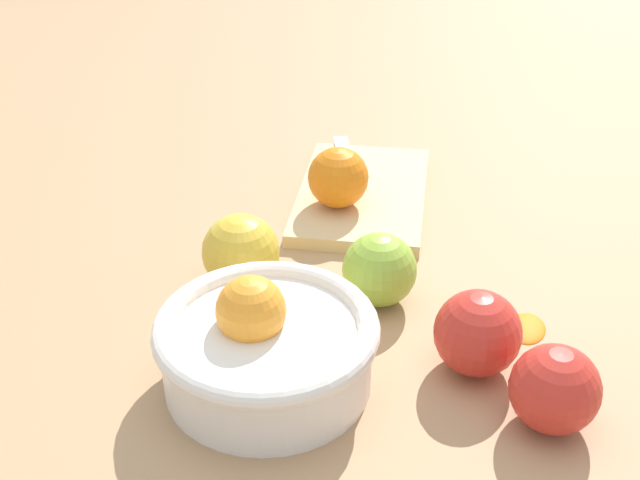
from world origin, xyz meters
TOP-DOWN VIEW (x-y plane):
  - ground_plane at (0.00, 0.00)m, footprint 2.40×2.40m
  - bowl at (-0.19, 0.10)m, footprint 0.20×0.20m
  - cutting_board at (0.15, 0.00)m, footprint 0.27×0.19m
  - orange_on_board at (0.11, 0.03)m, footprint 0.07×0.07m
  - knife at (0.20, 0.02)m, footprint 0.16×0.03m
  - apple_front_left at (-0.24, -0.14)m, footprint 0.08×0.08m
  - apple_back_left at (-0.03, 0.13)m, footprint 0.08×0.08m
  - apple_front_left_2 at (-0.17, -0.09)m, footprint 0.08×0.08m
  - apple_mid_left at (-0.06, -0.01)m, footprint 0.08×0.08m
  - citrus_peel at (-0.11, -0.15)m, footprint 0.06×0.05m

SIDE VIEW (x-z plane):
  - ground_plane at x=0.00m, z-range 0.00..0.00m
  - citrus_peel at x=-0.11m, z-range 0.00..0.01m
  - cutting_board at x=0.15m, z-range 0.00..0.02m
  - knife at x=0.20m, z-range 0.01..0.03m
  - apple_front_left at x=-0.24m, z-range 0.00..0.08m
  - apple_mid_left at x=-0.06m, z-range 0.00..0.08m
  - apple_front_left_2 at x=-0.17m, z-range 0.00..0.08m
  - apple_back_left at x=-0.03m, z-range 0.00..0.08m
  - bowl at x=-0.19m, z-range -0.01..0.09m
  - orange_on_board at x=0.11m, z-range 0.02..0.09m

